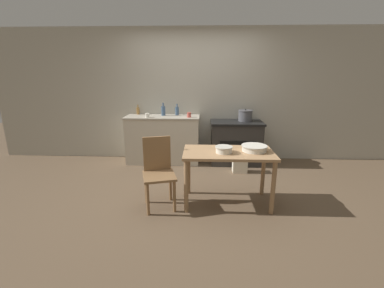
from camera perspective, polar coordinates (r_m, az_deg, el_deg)
name	(u,v)px	position (r m, az deg, el deg)	size (l,w,h in m)	color
ground_plane	(191,190)	(3.95, -0.26, -10.08)	(14.00, 14.00, 0.00)	brown
wall_back	(194,96)	(5.16, 0.50, 10.70)	(8.00, 0.07, 2.55)	#B2AD9E
counter_cabinet	(163,139)	(5.05, -6.41, 1.09)	(1.41, 0.57, 0.91)	beige
stove	(236,142)	(5.04, 9.70, 0.38)	(0.98, 0.61, 0.82)	#2D2B28
work_table	(228,159)	(3.38, 8.03, -3.43)	(1.16, 0.63, 0.73)	#A87F56
chair	(158,170)	(3.37, -7.48, -5.84)	(0.49, 0.49, 0.91)	olive
flour_sack	(240,163)	(4.64, 10.58, -4.21)	(0.25, 0.18, 0.33)	beige
stock_pot	(245,116)	(5.01, 11.75, 6.21)	(0.27, 0.27, 0.23)	#4C4C51
mixing_bowl_large	(254,148)	(3.41, 13.66, -0.83)	(0.33, 0.33, 0.08)	silver
mixing_bowl_small	(224,149)	(3.27, 7.10, -1.15)	(0.22, 0.22, 0.08)	silver
bottle_far_left	(138,111)	(5.25, -11.90, 7.27)	(0.06, 0.06, 0.19)	olive
bottle_left	(163,111)	(5.02, -6.39, 7.39)	(0.08, 0.08, 0.25)	#3D5675
bottle_mid_left	(177,111)	(5.05, -3.33, 7.39)	(0.07, 0.07, 0.22)	#3D5675
cup_center_left	(189,115)	(4.79, -0.67, 6.49)	(0.08, 0.08, 0.09)	#B74C42
cup_center	(147,115)	(4.85, -9.92, 6.30)	(0.08, 0.08, 0.08)	silver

